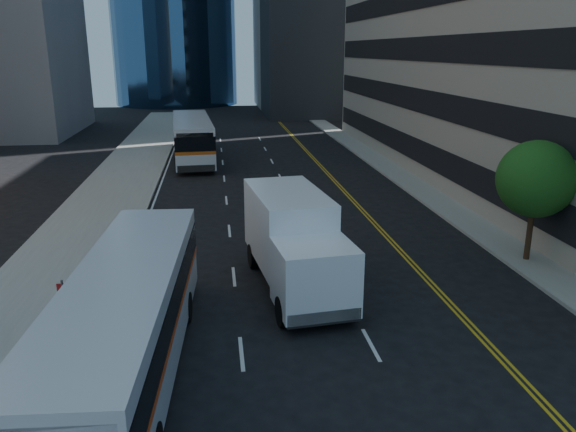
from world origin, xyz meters
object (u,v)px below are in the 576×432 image
object	(u,v)px
box_truck	(294,241)
street_tree	(536,179)
bus_front	(127,320)
bus_rear	(192,137)

from	to	relation	value
box_truck	street_tree	bearing A→B (deg)	1.21
bus_front	bus_rear	bearing A→B (deg)	92.29
bus_front	box_truck	world-z (taller)	box_truck
street_tree	bus_front	bearing A→B (deg)	-156.49
street_tree	bus_rear	world-z (taller)	street_tree
bus_front	box_truck	xyz separation A→B (m)	(5.36, 5.40, 0.17)
box_truck	bus_front	bearing A→B (deg)	-141.20
bus_rear	box_truck	bearing A→B (deg)	-83.95
street_tree	box_truck	distance (m)	10.49
bus_rear	box_truck	world-z (taller)	box_truck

